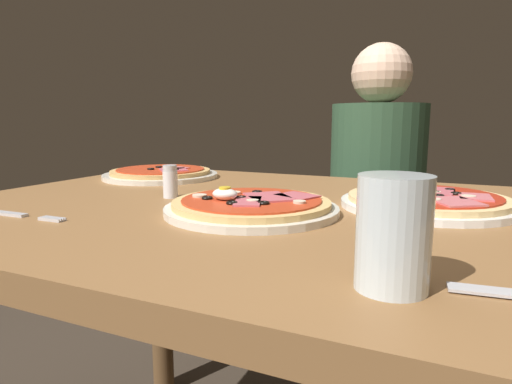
% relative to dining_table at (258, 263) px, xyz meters
% --- Properties ---
extents(dining_table, '(1.19, 0.89, 0.77)m').
position_rel_dining_table_xyz_m(dining_table, '(0.00, 0.00, 0.00)').
color(dining_table, olive).
rests_on(dining_table, ground).
extents(pizza_foreground, '(0.30, 0.30, 0.05)m').
position_rel_dining_table_xyz_m(pizza_foreground, '(0.02, -0.08, 0.13)').
color(pizza_foreground, silver).
rests_on(pizza_foreground, dining_table).
extents(pizza_across_left, '(0.31, 0.31, 0.03)m').
position_rel_dining_table_xyz_m(pizza_across_left, '(-0.40, 0.23, 0.13)').
color(pizza_across_left, silver).
rests_on(pizza_across_left, dining_table).
extents(pizza_across_right, '(0.31, 0.31, 0.03)m').
position_rel_dining_table_xyz_m(pizza_across_right, '(0.29, 0.10, 0.13)').
color(pizza_across_right, white).
rests_on(pizza_across_right, dining_table).
extents(water_glass_near, '(0.07, 0.07, 0.11)m').
position_rel_dining_table_xyz_m(water_glass_near, '(0.29, -0.33, 0.16)').
color(water_glass_near, silver).
rests_on(water_glass_near, dining_table).
extents(fork, '(0.16, 0.02, 0.00)m').
position_rel_dining_table_xyz_m(fork, '(-0.31, -0.26, 0.12)').
color(fork, silver).
rests_on(fork, dining_table).
extents(salt_shaker, '(0.03, 0.03, 0.07)m').
position_rel_dining_table_xyz_m(salt_shaker, '(-0.19, -0.01, 0.15)').
color(salt_shaker, white).
rests_on(salt_shaker, dining_table).
extents(diner_person, '(0.32, 0.32, 1.18)m').
position_rel_dining_table_xyz_m(diner_person, '(0.09, 0.80, -0.09)').
color(diner_person, black).
rests_on(diner_person, ground).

